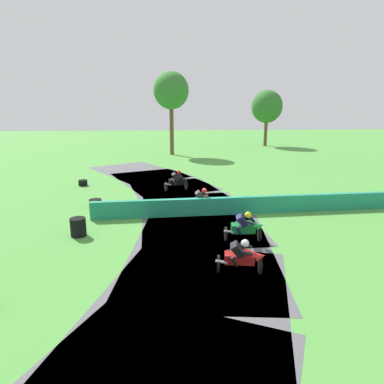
# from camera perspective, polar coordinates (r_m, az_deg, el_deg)

# --- Properties ---
(ground_plane) EXTENTS (120.00, 120.00, 0.00)m
(ground_plane) POSITION_cam_1_polar(r_m,az_deg,el_deg) (17.80, 0.81, -3.86)
(ground_plane) COLOR #4C933D
(track_asphalt) EXTENTS (11.66, 35.04, 0.01)m
(track_asphalt) POSITION_cam_1_polar(r_m,az_deg,el_deg) (17.65, -3.90, -4.03)
(track_asphalt) COLOR #515156
(track_asphalt) RESTS_ON ground
(safety_barrier) EXTENTS (21.78, 1.58, 0.90)m
(safety_barrier) POSITION_cam_1_polar(r_m,az_deg,el_deg) (19.24, 17.55, -1.74)
(safety_barrier) COLOR #1E8466
(safety_barrier) RESTS_ON ground
(motorcycle_lead_red) EXTENTS (1.70, 0.99, 1.42)m
(motorcycle_lead_red) POSITION_cam_1_polar(r_m,az_deg,el_deg) (11.77, 8.24, -10.53)
(motorcycle_lead_red) COLOR black
(motorcycle_lead_red) RESTS_ON ground
(motorcycle_chase_green) EXTENTS (1.69, 0.86, 1.43)m
(motorcycle_chase_green) POSITION_cam_1_polar(r_m,az_deg,el_deg) (14.45, 8.74, -5.71)
(motorcycle_chase_green) COLOR black
(motorcycle_chase_green) RESTS_ON ground
(motorcycle_trailing_orange) EXTENTS (1.68, 0.86, 1.43)m
(motorcycle_trailing_orange) POSITION_cam_1_polar(r_m,az_deg,el_deg) (18.00, 1.74, -1.49)
(motorcycle_trailing_orange) COLOR black
(motorcycle_trailing_orange) RESTS_ON ground
(motorcycle_fourth_black) EXTENTS (1.72, 1.08, 1.43)m
(motorcycle_fourth_black) POSITION_cam_1_polar(r_m,az_deg,el_deg) (22.73, -2.41, 1.85)
(motorcycle_fourth_black) COLOR black
(motorcycle_fourth_black) RESTS_ON ground
(tire_stack_mid_a) EXTENTS (0.67, 0.67, 0.80)m
(tire_stack_mid_a) POSITION_cam_1_polar(r_m,az_deg,el_deg) (15.76, -18.24, -5.50)
(tire_stack_mid_a) COLOR black
(tire_stack_mid_a) RESTS_ON ground
(tire_stack_mid_b) EXTENTS (0.68, 0.68, 0.40)m
(tire_stack_mid_b) POSITION_cam_1_polar(r_m,az_deg,el_deg) (20.02, -15.61, -1.73)
(tire_stack_mid_b) COLOR black
(tire_stack_mid_b) RESTS_ON ground
(tire_stack_far) EXTENTS (0.60, 0.60, 0.40)m
(tire_stack_far) POSITION_cam_1_polar(r_m,az_deg,el_deg) (25.38, -17.52, 1.46)
(tire_stack_far) COLOR black
(tire_stack_far) RESTS_ON ground
(tree_far_left) EXTENTS (3.83, 3.83, 9.00)m
(tree_far_left) POSITION_cam_1_polar(r_m,az_deg,el_deg) (39.18, -3.45, 16.26)
(tree_far_left) COLOR brown
(tree_far_left) RESTS_ON ground
(tree_far_right) EXTENTS (4.11, 4.11, 7.40)m
(tree_far_right) POSITION_cam_1_polar(r_m,az_deg,el_deg) (48.62, 12.24, 13.56)
(tree_far_right) COLOR brown
(tree_far_right) RESTS_ON ground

